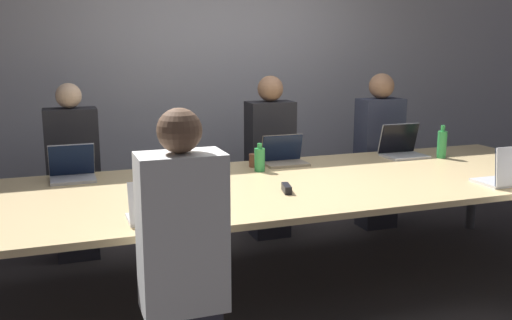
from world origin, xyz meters
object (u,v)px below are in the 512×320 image
(laptop_far_right, at_px, (402,147))
(cup_far_center, at_px, (254,160))
(laptop_near_right, at_px, (509,174))
(person_far_center, at_px, (270,160))
(person_near_left, at_px, (183,262))
(laptop_far_center, at_px, (284,156))
(stapler, at_px, (287,188))
(bottle_far_center, at_px, (260,159))
(bottle_far_right, at_px, (442,144))
(laptop_near_left, at_px, (158,209))
(laptop_far_left, at_px, (72,170))
(person_far_left, at_px, (74,175))
(person_far_right, at_px, (379,153))

(laptop_far_right, relative_size, cup_far_center, 3.51)
(laptop_near_right, bearing_deg, person_far_center, -56.28)
(person_far_center, distance_m, person_near_left, 2.41)
(laptop_far_center, xyz_separation_m, stapler, (-0.32, -0.82, -0.04))
(person_far_center, distance_m, bottle_far_center, 0.75)
(laptop_far_right, height_order, laptop_near_right, laptop_near_right)
(bottle_far_right, bearing_deg, laptop_near_left, -159.86)
(laptop_far_left, bearing_deg, laptop_far_center, -0.54)
(laptop_near_left, distance_m, person_far_left, 1.70)
(person_far_center, distance_m, laptop_near_left, 2.07)
(laptop_far_left, bearing_deg, person_far_right, 7.85)
(person_far_right, bearing_deg, person_far_left, 177.51)
(laptop_near_left, relative_size, person_near_left, 0.23)
(laptop_far_right, relative_size, person_far_left, 0.25)
(laptop_far_center, bearing_deg, person_near_left, -126.50)
(laptop_far_center, bearing_deg, stapler, -111.51)
(person_far_center, relative_size, bottle_far_center, 6.75)
(laptop_far_right, height_order, person_far_left, person_far_left)
(bottle_far_center, bearing_deg, laptop_far_left, 171.80)
(cup_far_center, distance_m, laptop_near_left, 1.48)
(laptop_far_center, distance_m, cup_far_center, 0.26)
(laptop_far_right, relative_size, bottle_far_right, 1.29)
(person_far_right, height_order, person_far_center, person_far_right)
(laptop_near_left, xyz_separation_m, person_near_left, (0.03, -0.44, -0.14))
(laptop_near_left, relative_size, laptop_far_left, 1.02)
(laptop_far_center, bearing_deg, laptop_far_left, 179.46)
(cup_far_center, bearing_deg, person_far_right, 16.52)
(person_far_center, bearing_deg, cup_far_center, -123.48)
(person_far_center, xyz_separation_m, cup_far_center, (-0.33, -0.49, 0.11))
(person_near_left, bearing_deg, laptop_far_right, -145.30)
(person_near_left, bearing_deg, person_far_center, -121.07)
(laptop_far_right, xyz_separation_m, laptop_far_left, (-2.66, 0.05, -0.01))
(cup_far_center, height_order, person_near_left, person_near_left)
(laptop_far_center, relative_size, laptop_near_right, 1.00)
(person_near_left, bearing_deg, laptop_far_center, -126.50)
(laptop_far_center, bearing_deg, person_far_left, 162.23)
(bottle_far_center, bearing_deg, stapler, -94.63)
(person_far_left, bearing_deg, laptop_near_left, -77.50)
(laptop_near_left, height_order, stapler, laptop_near_left)
(person_near_left, height_order, laptop_near_right, person_near_left)
(bottle_far_right, relative_size, person_near_left, 0.19)
(laptop_far_center, height_order, laptop_near_left, laptop_near_left)
(person_far_right, bearing_deg, laptop_far_right, -96.27)
(stapler, bearing_deg, laptop_far_left, 159.75)
(bottle_far_right, bearing_deg, bottle_far_center, 178.57)
(bottle_far_right, bearing_deg, person_far_left, 166.08)
(cup_far_center, xyz_separation_m, person_near_left, (-0.92, -1.57, -0.12))
(person_far_left, bearing_deg, laptop_far_left, -92.48)
(laptop_far_right, distance_m, person_far_right, 0.45)
(person_near_left, xyz_separation_m, laptop_near_right, (2.33, 0.44, 0.15))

